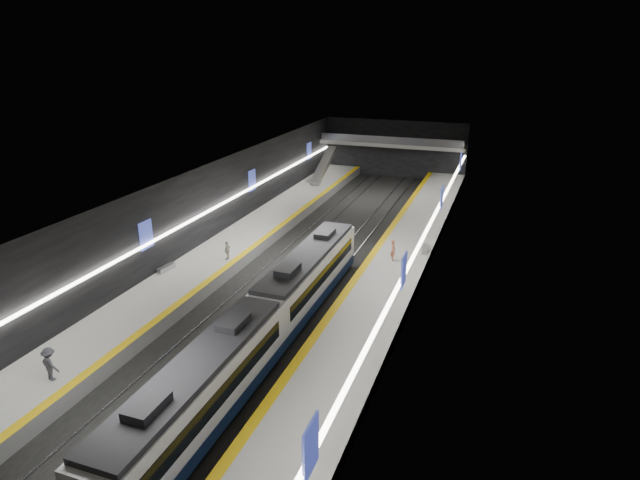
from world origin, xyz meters
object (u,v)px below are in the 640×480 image
at_px(bench_left_far, 311,181).
at_px(passenger_left_b, 50,364).
at_px(escalator, 324,166).
at_px(passenger_right_a, 393,251).
at_px(bench_right_far, 425,250).
at_px(passenger_left_a, 227,250).
at_px(train, 265,322).
at_px(bench_left_near, 166,268).

xyz_separation_m(bench_left_far, passenger_left_b, (2.02, -45.40, 0.78)).
distance_m(escalator, bench_left_far, 2.74).
relative_size(bench_left_far, passenger_right_a, 0.90).
bearing_deg(bench_right_far, passenger_left_a, -158.07).
xyz_separation_m(bench_left_far, passenger_left_a, (2.65, -26.98, 0.63)).
xyz_separation_m(train, bench_right_far, (7.00, 17.98, -0.99)).
distance_m(escalator, passenger_left_a, 28.86).
height_order(escalator, passenger_right_a, escalator).
xyz_separation_m(bench_left_near, bench_right_far, (19.00, 11.14, 0.00)).
relative_size(bench_left_far, bench_right_far, 0.95).
distance_m(passenger_right_a, passenger_left_a, 13.95).
bearing_deg(passenger_left_a, bench_left_far, -178.78).
height_order(bench_left_far, bench_right_far, bench_right_far).
bearing_deg(passenger_left_a, passenger_left_b, -6.37).
xyz_separation_m(bench_left_far, passenger_right_a, (15.87, -22.50, 0.69)).
distance_m(bench_left_near, passenger_left_a, 5.19).
bearing_deg(bench_left_far, train, -72.91).
height_order(bench_right_far, passenger_left_a, passenger_left_a).
relative_size(passenger_right_a, passenger_left_a, 1.08).
height_order(train, passenger_right_a, train).
relative_size(bench_right_far, passenger_right_a, 0.96).
distance_m(bench_left_far, passenger_right_a, 27.54).
distance_m(train, passenger_left_b, 12.01).
height_order(escalator, bench_right_far, escalator).
relative_size(train, passenger_left_a, 18.23).
bearing_deg(passenger_left_b, train, -127.51).
bearing_deg(passenger_left_b, bench_left_near, -66.97).
relative_size(bench_left_near, bench_right_far, 0.99).
height_order(bench_left_near, passenger_left_b, passenger_left_b).
bearing_deg(escalator, bench_left_near, -93.51).
distance_m(bench_left_near, passenger_right_a, 18.66).
distance_m(escalator, bench_right_far, 27.40).
bearing_deg(passenger_right_a, bench_right_far, -55.29).
relative_size(escalator, bench_left_near, 4.76).
xyz_separation_m(escalator, bench_left_far, (-1.14, -1.82, -1.70)).
xyz_separation_m(escalator, bench_right_far, (17.00, -21.43, -1.69)).
xyz_separation_m(bench_right_far, passenger_right_a, (-2.27, -2.89, 0.68)).
bearing_deg(bench_left_near, passenger_left_b, -70.66).
height_order(bench_left_near, passenger_left_a, passenger_left_a).
bearing_deg(bench_right_far, escalator, 124.90).
relative_size(train, bench_right_far, 17.65).
distance_m(train, passenger_left_a, 13.59).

